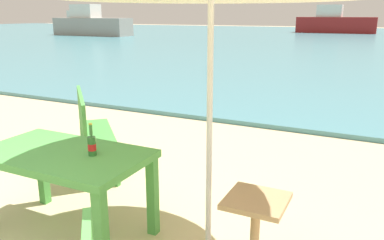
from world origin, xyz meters
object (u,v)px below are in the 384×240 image
Objects in this scene: picnic_table_green at (64,164)px; side_table_wood at (255,221)px; bench_green_right at (91,127)px; boat_tanker at (80,23)px; boat_sailboat at (91,24)px; boat_fishing_trawler at (335,23)px; beer_bottle_amber at (92,144)px.

picnic_table_green is 1.61m from side_table_wood.
boat_tanker is at bearing 131.76° from bench_green_right.
picnic_table_green is 31.39m from boat_sailboat.
side_table_wood is 0.08× the size of boat_sailboat.
side_table_wood is (1.55, 0.32, -0.30)m from picnic_table_green.
boat_fishing_trawler is at bearing 95.54° from side_table_wood.
bench_green_right is at bearing -48.24° from boat_tanker.
picnic_table_green is 2.59× the size of side_table_wood.
side_table_wood is at bearing -84.46° from boat_fishing_trawler.
bench_green_right is 36.60m from boat_fishing_trawler.
picnic_table_green is 1.26× the size of bench_green_right.
boat_tanker is at bearing 131.74° from beer_bottle_amber.
boat_fishing_trawler is at bearing 93.58° from beer_bottle_amber.
beer_bottle_amber reaches higher than side_table_wood.
boat_sailboat is at bearing 130.09° from bench_green_right.
boat_tanker is (-28.23, 31.62, 0.31)m from bench_green_right.
picnic_table_green is 0.24× the size of boat_tanker.
bench_green_right is 0.16× the size of boat_fishing_trawler.
side_table_wood is at bearing -46.80° from boat_tanker.
boat_tanker reaches higher than side_table_wood.
bench_green_right is 0.19× the size of boat_tanker.
boat_sailboat is at bearing 132.20° from side_table_wood.
boat_tanker reaches higher than beer_bottle_amber.
boat_fishing_trawler is at bearing 93.16° from picnic_table_green.
boat_sailboat reaches higher than side_table_wood.
boat_tanker is at bearing 131.43° from picnic_table_green.
beer_bottle_amber is 1.60m from bench_green_right.
boat_fishing_trawler reaches higher than boat_sailboat.
beer_bottle_amber is at bearing -167.63° from side_table_wood.
picnic_table_green is 0.34m from beer_bottle_amber.
bench_green_right is (-1.04, 1.18, -0.31)m from beer_bottle_amber.
beer_bottle_amber is at bearing -86.42° from boat_fishing_trawler.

